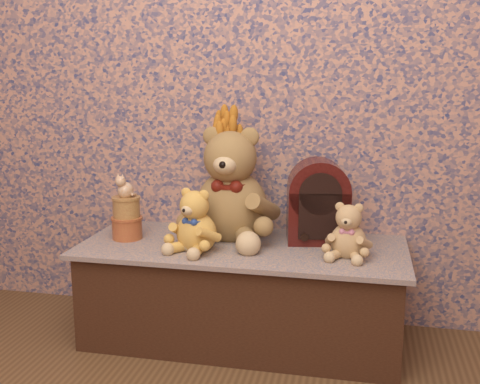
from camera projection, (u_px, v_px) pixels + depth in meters
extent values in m
cube|color=navy|center=(256.00, 37.00, 2.54)|extent=(3.00, 0.10, 2.60)
cube|color=#3D557E|center=(242.00, 292.00, 2.49)|extent=(1.38, 0.60, 0.43)
cylinder|color=tan|center=(226.00, 213.00, 2.57)|extent=(0.15, 0.15, 0.21)
cylinder|color=#CE833C|center=(127.00, 228.00, 2.53)|extent=(0.16, 0.16, 0.09)
cylinder|color=#DDBC60|center=(126.00, 208.00, 2.51)|extent=(0.14, 0.14, 0.09)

